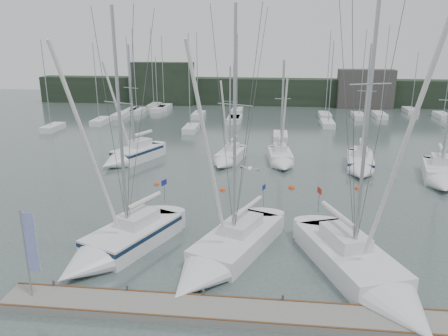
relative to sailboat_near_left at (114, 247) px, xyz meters
The scene contains 20 objects.
ground 8.27m from the sailboat_near_left, ahead, with size 160.00×160.00×0.00m, color #475653.
dock 9.71m from the sailboat_near_left, 31.84° to the right, with size 24.00×2.00×0.40m, color slate.
far_treeline 62.46m from the sailboat_near_left, 82.42° to the left, with size 90.00×4.00×5.00m, color black.
far_building_left 61.12m from the sailboat_near_left, 101.11° to the left, with size 12.00×3.00×8.00m, color black.
far_building_right 65.44m from the sailboat_near_left, 66.34° to the left, with size 10.00×3.00×7.00m, color #403D3B.
mast_forest 46.51m from the sailboat_near_left, 84.55° to the left, with size 60.34×27.45×14.61m.
sailboat_near_left is the anchor object (origin of this frame).
sailboat_near_center 6.61m from the sailboat_near_left, ahead, with size 6.98×11.13×15.83m.
sailboat_near_right 15.08m from the sailboat_near_left, ahead, with size 7.05×11.70×18.12m.
sailboat_mid_a 20.81m from the sailboat_near_left, 105.68° to the left, with size 5.83×8.39×13.00m.
sailboat_mid_b 21.37m from the sailboat_near_left, 76.89° to the left, with size 3.53×7.17×10.72m.
sailboat_mid_c 23.29m from the sailboat_near_left, 63.16° to the left, with size 2.91×6.73×11.31m.
sailboat_mid_d 26.88m from the sailboat_near_left, 47.02° to the left, with size 3.71×8.30×13.10m.
sailboat_mid_e 29.98m from the sailboat_near_left, 33.64° to the left, with size 4.57×8.45×12.44m.
buoy_a 13.58m from the sailboat_near_left, 66.98° to the left, with size 0.48×0.48×0.48m, color red.
buoy_b 17.83m from the sailboat_near_left, 50.51° to the left, with size 0.58×0.58×0.58m, color red.
buoy_c 13.38m from the sailboat_near_left, 93.52° to the left, with size 0.44×0.44×0.44m, color red.
dock_banner 6.16m from the sailboat_near_left, 112.75° to the right, with size 0.72×0.09×4.69m.
seagull 9.72m from the sailboat_near_left, ahead, with size 1.06×0.60×0.22m.
buoy_d 22.27m from the sailboat_near_left, 39.57° to the left, with size 0.53×0.53×0.53m, color red.
Camera 1 is at (1.17, -23.11, 13.10)m, focal length 35.00 mm.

